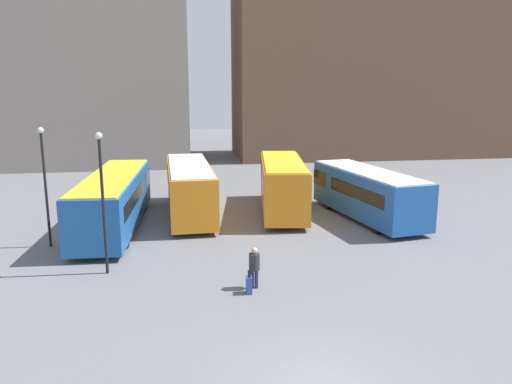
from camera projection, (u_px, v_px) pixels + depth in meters
name	position (u px, v px, depth m)	size (l,w,h in m)	color
building_block_left	(88.00, 37.00, 49.29)	(19.19, 14.94, 24.58)	gray
building_block_right	(379.00, 22.00, 53.30)	(30.80, 10.37, 28.56)	brown
bus_0	(114.00, 199.00, 26.75)	(3.16, 11.64, 2.89)	#1E56A3
bus_1	(189.00, 187.00, 29.41)	(2.78, 9.90, 3.03)	orange
bus_2	(282.00, 184.00, 30.10)	(3.72, 9.44, 3.17)	orange
bus_3	(367.00, 192.00, 28.62)	(4.04, 9.37, 2.81)	#1E56A3
traveler	(254.00, 264.00, 18.68)	(0.43, 0.43, 1.61)	#382D4C
suitcase	(249.00, 285.00, 18.34)	(0.22, 0.40, 0.94)	#334CB2
lamp_post_0	(102.00, 192.00, 19.69)	(0.28, 0.28, 5.75)	black
lamp_post_1	(45.00, 178.00, 23.11)	(0.28, 0.28, 5.66)	black
trash_bin	(68.00, 241.00, 23.18)	(0.52, 0.52, 0.85)	#285633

